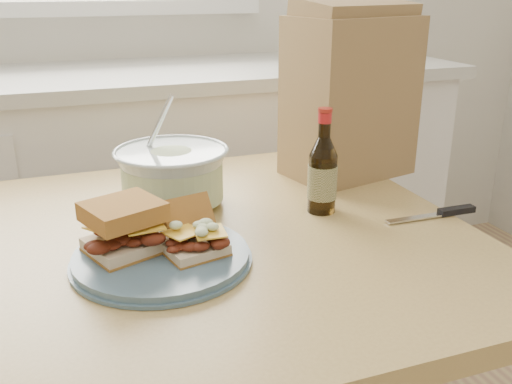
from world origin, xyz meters
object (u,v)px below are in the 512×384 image
object	(u,v)px
dining_table	(225,285)
beer_bottle	(323,174)
plate	(162,257)
coleslaw_bowl	(173,178)
paper_bag	(350,98)

from	to	relation	value
dining_table	beer_bottle	distance (m)	0.29
plate	beer_bottle	world-z (taller)	beer_bottle
dining_table	coleslaw_bowl	bearing A→B (deg)	108.99
dining_table	beer_bottle	bearing A→B (deg)	8.27
beer_bottle	paper_bag	distance (m)	0.28
plate	beer_bottle	bearing A→B (deg)	17.67
dining_table	plate	xyz separation A→B (m)	(-0.13, -0.08, 0.12)
beer_bottle	plate	bearing A→B (deg)	-138.77
plate	paper_bag	xyz separation A→B (m)	(0.52, 0.32, 0.18)
dining_table	plate	distance (m)	0.20
beer_bottle	paper_bag	xyz separation A→B (m)	(0.17, 0.20, 0.10)
dining_table	beer_bottle	size ratio (longest dim) A/B	4.30
dining_table	paper_bag	xyz separation A→B (m)	(0.39, 0.24, 0.30)
dining_table	coleslaw_bowl	size ratio (longest dim) A/B	3.90
coleslaw_bowl	paper_bag	xyz separation A→B (m)	(0.45, 0.07, 0.12)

